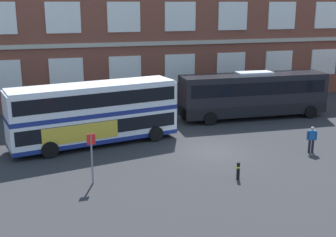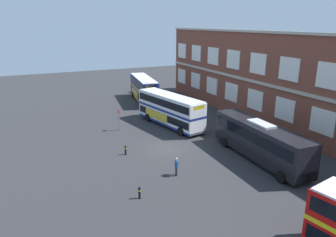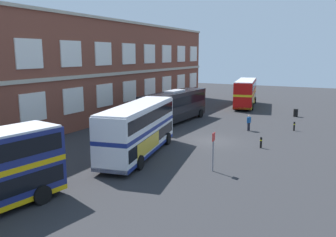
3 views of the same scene
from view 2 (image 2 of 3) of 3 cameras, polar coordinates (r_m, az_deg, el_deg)
ground_plane at (r=34.48m, az=2.88°, el=-4.93°), size 120.00×120.00×0.00m
brick_terminal_building at (r=41.07m, az=24.83°, el=5.61°), size 56.57×8.19×11.98m
double_decker_near at (r=53.25m, az=-4.44°, el=5.40°), size 11.26×4.19×4.07m
double_decker_middle at (r=40.34m, az=0.36°, el=1.62°), size 11.29×4.70×4.07m
touring_coach at (r=31.67m, az=16.36°, el=-3.98°), size 12.09×3.24×3.80m
waiting_passenger at (r=27.68m, az=1.52°, el=-8.59°), size 0.62×0.37×1.70m
bus_stand_flag at (r=39.12m, az=-8.91°, el=0.13°), size 0.44×0.10×2.70m
safety_bollard_west at (r=24.63m, az=-5.22°, el=-13.31°), size 0.19×0.19×0.95m
safety_bollard_east at (r=32.27m, az=-7.74°, el=-5.72°), size 0.19×0.19×0.95m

